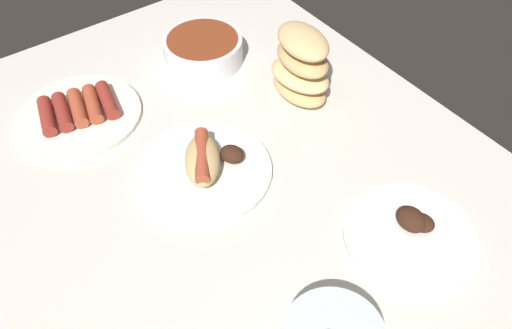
{
  "coord_description": "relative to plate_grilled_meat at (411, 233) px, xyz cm",
  "views": [
    {
      "loc": [
        48.65,
        -31.36,
        70.36
      ],
      "look_at": [
        -0.6,
        4.57,
        3.0
      ],
      "focal_mm": 37.74,
      "sensor_mm": 36.0,
      "label": 1
    }
  ],
  "objects": [
    {
      "name": "plate_grilled_meat",
      "position": [
        0.0,
        0.0,
        0.0
      ],
      "size": [
        20.87,
        20.87,
        4.07
      ],
      "color": "white",
      "rests_on": "ground_plane"
    },
    {
      "name": "ground_plane",
      "position": [
        -23.86,
        -16.69,
        -2.36
      ],
      "size": [
        120.0,
        90.0,
        3.0
      ],
      "primitive_type": "cube",
      "color": "silver"
    },
    {
      "name": "bread_stack",
      "position": [
        -36.72,
        7.48,
        6.34
      ],
      "size": [
        14.63,
        11.02,
        14.4
      ],
      "color": "tan",
      "rests_on": "ground_plane"
    },
    {
      "name": "bowl_chili",
      "position": [
        -57.6,
        -1.7,
        2.12
      ],
      "size": [
        16.59,
        16.59,
        5.46
      ],
      "color": "white",
      "rests_on": "ground_plane"
    },
    {
      "name": "plate_sausages",
      "position": [
        -56.52,
        -30.51,
        0.3
      ],
      "size": [
        23.36,
        23.36,
        3.59
      ],
      "color": "white",
      "rests_on": "ground_plane"
    },
    {
      "name": "plate_hotdog_assembled",
      "position": [
        -30.46,
        -18.76,
        0.83
      ],
      "size": [
        23.89,
        23.89,
        5.61
      ],
      "color": "white",
      "rests_on": "ground_plane"
    }
  ]
}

